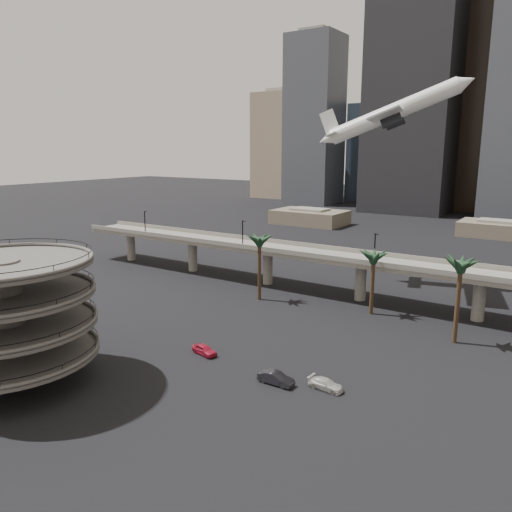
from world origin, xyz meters
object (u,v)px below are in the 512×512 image
Objects in this scene: car_b at (276,378)px; parking_ramp at (6,310)px; car_c at (326,384)px; overpass at (312,258)px; car_a at (204,350)px; airborne_jet at (392,113)px.

parking_ramp is at bearing 121.94° from car_b.
overpass is at bearing 33.45° from car_c.
car_b is at bearing -68.48° from overpass.
car_b reaches higher than car_a.
car_c is at bearing -91.85° from airborne_jet.
parking_ramp is 83.73m from airborne_jet.
car_c is at bearing -78.00° from car_a.
car_c is (19.75, 0.10, -0.07)m from car_a.
car_a is (2.27, -38.38, -6.60)m from overpass.
car_a is at bearing -86.61° from overpass.
parking_ramp is 4.79× the size of car_c.
car_c is at bearing 30.60° from parking_ramp.
overpass reaches higher than car_a.
overpass is 39.01m from car_a.
overpass is 35.60m from airborne_jet.
parking_ramp is at bearing 155.18° from car_a.
airborne_jet is at bearing 16.13° from car_c.
overpass reaches higher than car_b.
overpass is 44.67m from car_c.
overpass is 28.02× the size of car_c.
parking_ramp is 60.46m from overpass.
car_a is 0.88× the size of car_b.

